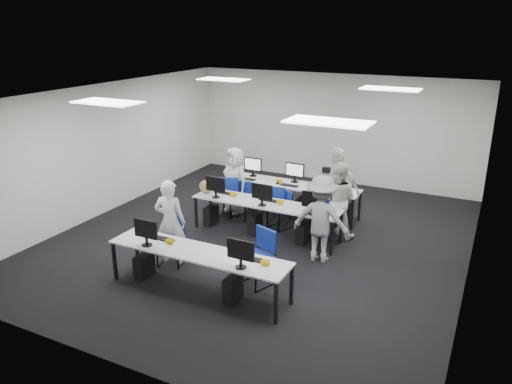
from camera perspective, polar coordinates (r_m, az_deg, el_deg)
The scene contains 23 objects.
room at distance 9.98m, azimuth 0.66°, elevation 2.56°, with size 9.00×9.02×3.00m.
ceiling_panels at distance 9.66m, azimuth 0.70°, elevation 11.04°, with size 5.20×4.60×0.02m.
desk_front at distance 8.32m, azimuth -6.65°, elevation -7.08°, with size 3.20×0.70×0.73m.
desk_mid at distance 10.41m, azimuth 1.13°, elevation -1.49°, with size 3.20×0.70×0.73m.
desk_back at distance 11.62m, azimuth 4.09°, elevation 0.67°, with size 3.20×0.70×0.73m.
equipment_front at distance 8.55m, azimuth -7.73°, elevation -8.80°, with size 2.51×0.41×1.19m.
equipment_mid at distance 10.59m, azimuth 0.14°, elevation -3.00°, with size 2.91×0.41×1.19m.
equipment_back at distance 11.67m, azimuth 4.96°, elevation -0.94°, with size 2.91×0.41×1.19m.
chair_0 at distance 9.50m, azimuth -9.60°, elevation -6.45°, with size 0.55×0.57×0.89m.
chair_1 at distance 8.67m, azimuth 0.19°, elevation -8.59°, with size 0.62×0.65×0.97m.
chair_2 at distance 11.52m, azimuth -1.68°, elevation -1.66°, with size 0.44×0.48×0.82m.
chair_3 at distance 10.96m, azimuth 2.77°, elevation -2.81°, with size 0.53×0.55×0.82m.
chair_4 at distance 10.67m, azimuth 7.63°, elevation -3.28°, with size 0.58×0.61×0.98m.
chair_5 at distance 11.72m, azimuth -2.94°, elevation -1.12°, with size 0.61×0.63×0.95m.
chair_6 at distance 11.23m, azimuth 2.60°, elevation -2.11°, with size 0.47×0.51×0.90m.
chair_7 at distance 10.82m, azimuth 7.75°, elevation -2.96°, with size 0.62×0.64×0.98m.
handbag at distance 11.00m, azimuth -5.73°, elevation 0.61°, with size 0.35×0.22×0.28m, color olive.
student_0 at distance 9.34m, azimuth -9.78°, elevation -3.39°, with size 0.59×0.39×1.62m, color beige.
student_1 at distance 10.47m, azimuth 9.31°, elevation -0.88°, with size 0.79×0.61×1.62m, color beige.
student_2 at distance 11.69m, azimuth -2.40°, elevation 1.34°, with size 0.77×0.50×1.57m, color beige.
student_3 at distance 10.69m, azimuth 9.01°, elevation 0.24°, with size 1.09×0.45×1.86m, color beige.
photographer at distance 9.33m, azimuth 7.48°, elevation -3.06°, with size 1.09×0.63×1.68m, color slate.
dslr_camera at distance 9.20m, azimuth 8.04°, elevation 2.52°, with size 0.14×0.18×0.10m, color black.
Camera 1 is at (4.17, -8.62, 4.31)m, focal length 35.00 mm.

